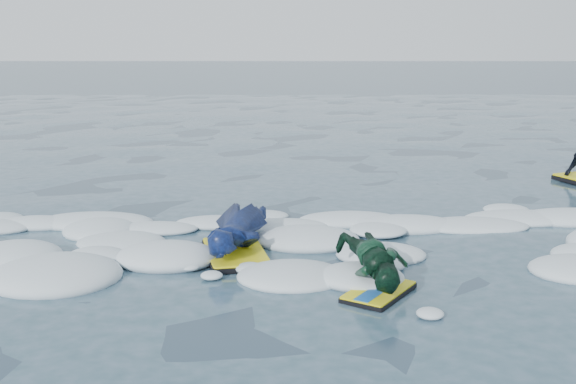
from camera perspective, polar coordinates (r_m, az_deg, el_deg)
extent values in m
plane|color=#172E38|center=(7.13, 2.36, -5.87)|extent=(120.00, 120.00, 0.00)
cube|color=black|center=(7.40, -4.17, -4.92)|extent=(0.80, 1.17, 0.05)
cube|color=yellow|center=(7.39, -4.18, -4.65)|extent=(0.78, 1.15, 0.02)
imported|color=navy|center=(7.58, -4.06, -2.93)|extent=(0.80, 1.67, 0.39)
cube|color=black|center=(6.38, 7.19, -7.89)|extent=(0.75, 0.85, 0.04)
cube|color=yellow|center=(6.38, 7.19, -7.67)|extent=(0.73, 0.83, 0.01)
cube|color=blue|center=(6.37, 7.20, -7.59)|extent=(0.50, 0.67, 0.00)
imported|color=#103E25|center=(6.51, 7.02, -5.58)|extent=(0.68, 1.18, 0.43)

